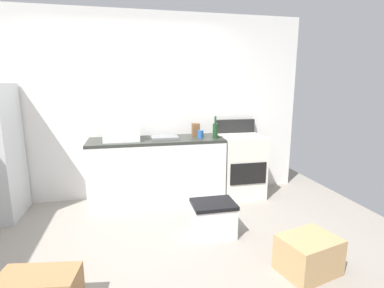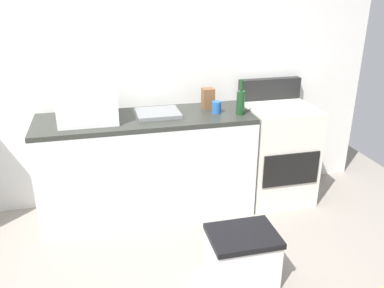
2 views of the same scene
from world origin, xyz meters
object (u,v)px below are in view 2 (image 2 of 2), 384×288
at_px(wine_bottle, 241,102).
at_px(microwave, 87,105).
at_px(knife_block, 208,98).
at_px(storage_bin, 242,256).
at_px(stove_oven, 276,151).
at_px(coffee_mug, 216,107).

bearing_deg(wine_bottle, microwave, 175.45).
distance_m(knife_block, storage_bin, 1.42).
xyz_separation_m(stove_oven, microwave, (-1.67, -0.03, 0.57)).
height_order(wine_bottle, knife_block, wine_bottle).
relative_size(stove_oven, knife_block, 6.11).
relative_size(microwave, knife_block, 2.56).
bearing_deg(microwave, coffee_mug, -0.79).
height_order(stove_oven, coffee_mug, stove_oven).
bearing_deg(storage_bin, microwave, 132.53).
xyz_separation_m(coffee_mug, storage_bin, (-0.11, -1.02, -0.76)).
bearing_deg(storage_bin, wine_bottle, 72.73).
height_order(wine_bottle, coffee_mug, wine_bottle).
relative_size(stove_oven, coffee_mug, 11.00).
bearing_deg(stove_oven, microwave, -179.09).
height_order(coffee_mug, storage_bin, coffee_mug).
xyz_separation_m(stove_oven, wine_bottle, (-0.43, -0.13, 0.54)).
bearing_deg(stove_oven, knife_block, 170.88).
xyz_separation_m(wine_bottle, storage_bin, (-0.29, -0.94, -0.82)).
relative_size(coffee_mug, storage_bin, 0.22).
distance_m(stove_oven, coffee_mug, 0.78).
bearing_deg(wine_bottle, knife_block, 133.68).
bearing_deg(knife_block, microwave, -172.74).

